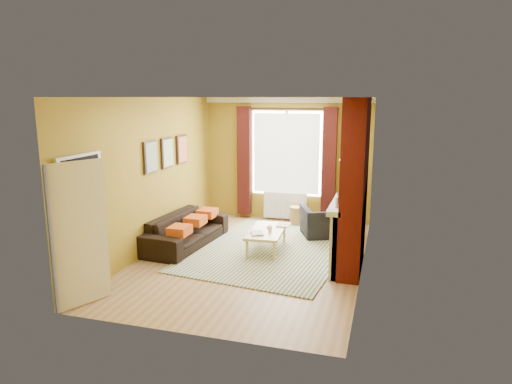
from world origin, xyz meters
TOP-DOWN VIEW (x-y plane):
  - ground at (0.00, 0.00)m, footprint 5.50×5.50m
  - room_walls at (0.63, 0.28)m, footprint 3.82×5.54m
  - striped_rug at (0.23, 0.54)m, footprint 3.02×3.89m
  - sofa at (-1.42, 0.34)m, footprint 0.99×2.15m
  - armchair at (1.07, 1.65)m, footprint 1.20×1.14m
  - coffee_table at (0.14, 0.46)m, footprint 0.67×1.24m
  - wicker_stool at (0.33, 2.40)m, footprint 0.42×0.42m
  - floor_lamp at (1.33, 2.33)m, footprint 0.29×0.29m
  - book_a at (-0.06, 0.12)m, footprint 0.32×0.36m
  - book_b at (0.26, 0.85)m, footprint 0.25×0.33m
  - mug at (0.23, 0.37)m, footprint 0.13×0.13m
  - tv_remote at (0.14, 0.64)m, footprint 0.05×0.16m

SIDE VIEW (x-z plane):
  - ground at x=0.00m, z-range 0.00..0.00m
  - striped_rug at x=0.23m, z-range 0.00..0.02m
  - wicker_stool at x=0.33m, z-range 0.00..0.41m
  - sofa at x=-1.42m, z-range 0.00..0.61m
  - armchair at x=1.07m, z-range 0.00..0.62m
  - coffee_table at x=0.14m, z-range 0.16..0.56m
  - tv_remote at x=0.14m, z-range 0.40..0.42m
  - book_b at x=0.26m, z-range 0.40..0.43m
  - book_a at x=-0.06m, z-range 0.40..0.43m
  - mug at x=0.23m, z-range 0.40..0.49m
  - floor_lamp at x=1.33m, z-range 0.44..1.96m
  - room_walls at x=0.63m, z-range -0.04..2.80m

